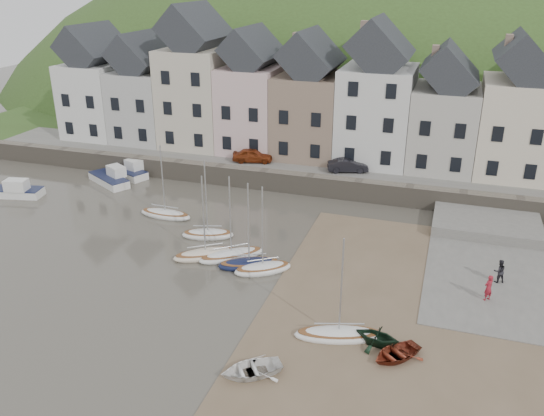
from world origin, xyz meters
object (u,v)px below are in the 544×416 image
(rowboat_white, at_px, (251,369))
(car_left, at_px, (253,155))
(person_red, at_px, (488,288))
(person_dark, at_px, (499,271))
(sailboat_0, at_px, (165,214))
(rowboat_green, at_px, (377,336))
(car_right, at_px, (348,165))
(rowboat_red, at_px, (396,353))

(rowboat_white, height_order, car_left, car_left)
(person_red, height_order, car_left, car_left)
(person_dark, bearing_deg, car_left, -54.54)
(sailboat_0, distance_m, person_red, 25.34)
(rowboat_green, bearing_deg, rowboat_white, -43.20)
(sailboat_0, bearing_deg, person_dark, -6.41)
(car_left, xyz_separation_m, car_right, (9.29, 0.00, -0.05))
(rowboat_green, distance_m, person_red, 8.71)
(person_dark, bearing_deg, car_right, -69.92)
(sailboat_0, relative_size, rowboat_white, 2.04)
(rowboat_red, height_order, person_red, person_red)
(person_dark, bearing_deg, rowboat_white, 26.20)
(car_right, bearing_deg, rowboat_green, 177.17)
(sailboat_0, distance_m, car_right, 17.19)
(rowboat_green, bearing_deg, sailboat_0, -112.91)
(person_dark, xyz_separation_m, car_left, (-21.94, 14.12, 1.35))
(rowboat_white, xyz_separation_m, person_dark, (12.05, 13.36, 0.53))
(rowboat_white, bearing_deg, car_right, 144.91)
(rowboat_white, relative_size, person_red, 1.84)
(rowboat_white, distance_m, person_dark, 18.00)
(car_left, relative_size, car_right, 1.04)
(car_right, bearing_deg, rowboat_red, 179.18)
(sailboat_0, xyz_separation_m, rowboat_white, (13.45, -16.23, 0.12))
(person_dark, xyz_separation_m, car_right, (-12.65, 14.12, 1.30))
(rowboat_green, distance_m, car_left, 27.92)
(person_red, distance_m, car_right, 20.49)
(sailboat_0, distance_m, person_dark, 25.66)
(sailboat_0, height_order, rowboat_red, sailboat_0)
(person_dark, relative_size, car_right, 0.43)
(rowboat_red, xyz_separation_m, person_red, (4.61, 7.31, 0.61))
(rowboat_green, bearing_deg, person_dark, 153.62)
(person_red, bearing_deg, car_left, -81.71)
(rowboat_red, distance_m, car_left, 29.18)
(sailboat_0, relative_size, person_dark, 4.01)
(person_red, bearing_deg, rowboat_red, 14.11)
(person_dark, distance_m, car_left, 26.13)
(rowboat_red, bearing_deg, person_red, 98.53)
(person_dark, distance_m, car_right, 19.00)
(person_dark, bearing_deg, person_red, 51.84)
(rowboat_white, distance_m, rowboat_green, 7.07)
(person_red, xyz_separation_m, car_right, (-11.92, 16.62, 1.24))
(rowboat_white, xyz_separation_m, rowboat_red, (6.70, 3.56, -0.03))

